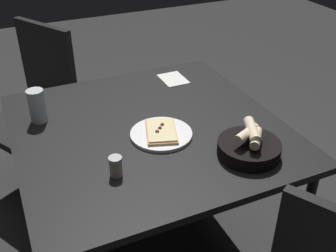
# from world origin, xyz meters

# --- Properties ---
(ground) EXTENTS (8.00, 8.00, 0.00)m
(ground) POSITION_xyz_m (0.00, 0.00, 0.00)
(ground) COLOR #2C2C2C
(dining_table) EXTENTS (1.08, 1.09, 0.74)m
(dining_table) POSITION_xyz_m (0.00, 0.00, 0.68)
(dining_table) COLOR black
(dining_table) RESTS_ON ground
(pizza_plate) EXTENTS (0.25, 0.25, 0.04)m
(pizza_plate) POSITION_xyz_m (0.09, 0.02, 0.75)
(pizza_plate) COLOR white
(pizza_plate) RESTS_ON dining_table
(bread_basket) EXTENTS (0.24, 0.24, 0.12)m
(bread_basket) POSITION_xyz_m (0.34, 0.27, 0.77)
(bread_basket) COLOR black
(bread_basket) RESTS_ON dining_table
(beer_glass) EXTENTS (0.07, 0.07, 0.14)m
(beer_glass) POSITION_xyz_m (-0.24, -0.41, 0.80)
(beer_glass) COLOR silver
(beer_glass) RESTS_ON dining_table
(pepper_shaker) EXTENTS (0.05, 0.05, 0.08)m
(pepper_shaker) POSITION_xyz_m (0.25, -0.22, 0.77)
(pepper_shaker) COLOR #BFB299
(pepper_shaker) RESTS_ON dining_table
(napkin) EXTENTS (0.16, 0.12, 0.00)m
(napkin) POSITION_xyz_m (-0.38, 0.29, 0.74)
(napkin) COLOR white
(napkin) RESTS_ON dining_table
(chair_far) EXTENTS (0.60, 0.60, 0.96)m
(chair_far) POSITION_xyz_m (-0.80, -0.36, 0.54)
(chair_far) COLOR black
(chair_far) RESTS_ON ground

